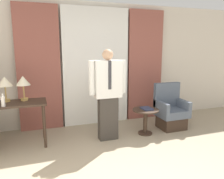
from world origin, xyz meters
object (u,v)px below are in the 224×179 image
object	(u,v)px
table_lamp_left	(5,83)
side_table	(145,117)
desk	(16,110)
table_lamp_right	(23,82)
person	(108,92)
book	(147,109)
bottle_by_lamp	(3,101)
armchair	(171,112)

from	to	relation	value
table_lamp_left	side_table	distance (m)	2.68
desk	table_lamp_right	bearing A→B (deg)	42.47
person	book	xyz separation A→B (m)	(0.81, -0.02, -0.39)
person	table_lamp_right	bearing A→B (deg)	166.42
bottle_by_lamp	desk	bearing A→B (deg)	53.83
desk	armchair	size ratio (longest dim) A/B	1.06
table_lamp_right	desk	bearing A→B (deg)	-137.53
table_lamp_left	table_lamp_right	size ratio (longest dim) A/B	1.00
table_lamp_left	person	size ratio (longest dim) A/B	0.26
desk	armchair	distance (m)	3.09
bottle_by_lamp	armchair	world-z (taller)	bottle_by_lamp
desk	table_lamp_right	xyz separation A→B (m)	(0.15, 0.13, 0.47)
armchair	table_lamp_right	bearing A→B (deg)	175.42
table_lamp_left	book	world-z (taller)	table_lamp_left
bottle_by_lamp	book	bearing A→B (deg)	-0.66
table_lamp_left	person	bearing A→B (deg)	-11.36
armchair	side_table	distance (m)	0.69
table_lamp_left	armchair	xyz separation A→B (m)	(3.22, -0.23, -0.77)
table_lamp_right	bottle_by_lamp	distance (m)	0.52
desk	book	distance (m)	2.43
table_lamp_right	person	size ratio (longest dim) A/B	0.26
desk	armchair	world-z (taller)	armchair
table_lamp_left	side_table	world-z (taller)	table_lamp_left
armchair	book	distance (m)	0.69
bottle_by_lamp	book	distance (m)	2.59
table_lamp_left	armchair	bearing A→B (deg)	-4.16
person	side_table	bearing A→B (deg)	-1.03
side_table	book	world-z (taller)	book
desk	bottle_by_lamp	world-z (taller)	bottle_by_lamp
desk	bottle_by_lamp	distance (m)	0.34
bottle_by_lamp	person	world-z (taller)	person
desk	person	world-z (taller)	person
table_lamp_left	table_lamp_right	distance (m)	0.29
table_lamp_right	table_lamp_left	bearing A→B (deg)	180.00
desk	armchair	xyz separation A→B (m)	(3.07, -0.10, -0.30)
table_lamp_left	armchair	size ratio (longest dim) A/B	0.45
person	book	distance (m)	0.90
desk	person	distance (m)	1.64
bottle_by_lamp	person	bearing A→B (deg)	-0.34
table_lamp_right	person	distance (m)	1.52
bottle_by_lamp	side_table	distance (m)	2.60
bottle_by_lamp	armchair	bearing A→B (deg)	1.92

